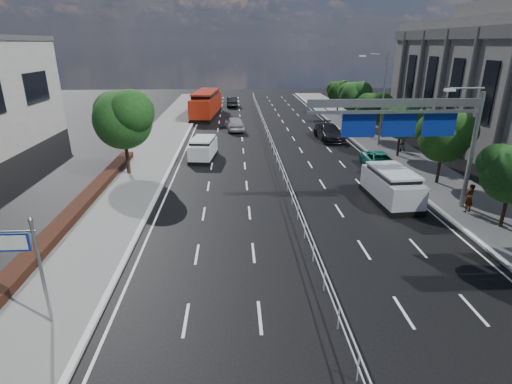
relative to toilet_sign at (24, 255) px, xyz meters
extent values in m
plane|color=black|center=(10.95, 0.00, -2.94)|extent=(160.00, 160.00, 0.00)
cube|color=slate|center=(-0.55, 0.00, -2.87)|extent=(5.00, 140.00, 0.14)
cube|color=silver|center=(1.95, 0.00, -2.87)|extent=(0.25, 140.00, 0.15)
cube|color=silver|center=(10.95, 22.50, -1.94)|extent=(0.05, 85.00, 0.05)
cube|color=silver|center=(10.95, 22.50, -2.39)|extent=(0.05, 85.00, 0.05)
cube|color=black|center=(-2.35, 5.00, -2.58)|extent=(1.00, 36.00, 0.44)
cylinder|color=gray|center=(0.45, 0.00, -0.84)|extent=(0.12, 0.12, 4.20)
sphere|color=gray|center=(0.45, 0.00, 1.31)|extent=(0.18, 0.18, 0.18)
cylinder|color=gray|center=(-0.10, 0.00, 0.91)|extent=(1.30, 0.07, 0.07)
cube|color=navy|center=(-0.40, 0.00, 0.51)|extent=(1.35, 0.06, 0.68)
cube|color=white|center=(-0.40, 0.04, 0.51)|extent=(1.20, 0.01, 0.54)
cube|color=white|center=(-0.40, -0.04, 0.51)|extent=(1.20, 0.01, 0.54)
cylinder|color=gray|center=(21.55, 10.00, 0.66)|extent=(0.28, 0.28, 7.20)
cube|color=gray|center=(16.55, 10.00, 3.66)|extent=(10.20, 0.25, 0.45)
cube|color=gray|center=(16.55, 10.00, 3.16)|extent=(10.20, 0.18, 0.18)
cylinder|color=gray|center=(20.55, 10.00, 4.46)|extent=(2.00, 0.10, 0.10)
cube|color=silver|center=(19.55, 10.00, 4.36)|extent=(0.60, 0.25, 0.15)
cube|color=navy|center=(19.35, 10.18, 2.36)|extent=(2.00, 0.08, 1.40)
cube|color=white|center=(19.35, 10.23, 2.36)|extent=(1.80, 0.02, 1.20)
cube|color=navy|center=(16.95, 10.18, 2.36)|extent=(2.00, 0.08, 1.40)
cube|color=white|center=(16.95, 10.23, 2.36)|extent=(1.80, 0.02, 1.20)
cube|color=navy|center=(14.55, 10.18, 2.36)|extent=(2.00, 0.08, 1.40)
cube|color=white|center=(14.55, 10.23, 2.36)|extent=(1.80, 0.02, 1.20)
cylinder|color=gray|center=(21.75, 26.00, 1.56)|extent=(0.16, 0.16, 9.00)
cylinder|color=gray|center=(20.55, 26.00, 5.86)|extent=(0.10, 2.40, 0.10)
cube|color=silver|center=(19.35, 26.00, 5.71)|extent=(0.60, 0.25, 0.15)
cube|color=#4C4947|center=(27.85, 22.00, 7.66)|extent=(0.40, 36.00, 1.00)
cylinder|color=black|center=(-1.05, 18.00, -1.19)|extent=(0.28, 0.28, 3.50)
sphere|color=#173711|center=(-1.05, 18.00, 1.40)|extent=(4.40, 4.40, 4.40)
sphere|color=#173711|center=(-0.17, 17.34, 2.10)|extent=(3.30, 3.30, 3.30)
sphere|color=#173711|center=(-1.82, 18.66, 1.96)|extent=(3.08, 3.08, 3.08)
cylinder|color=black|center=(22.15, 7.00, -1.64)|extent=(0.21, 0.21, 2.60)
sphere|color=#173711|center=(21.59, 7.48, 0.70)|extent=(2.24, 2.24, 2.24)
cylinder|color=black|center=(22.15, 14.50, -1.54)|extent=(0.22, 0.22, 2.80)
sphere|color=black|center=(22.15, 14.50, 0.53)|extent=(3.50, 3.50, 3.50)
sphere|color=black|center=(22.85, 13.97, 1.09)|extent=(2.62, 2.62, 2.62)
sphere|color=black|center=(21.54, 15.03, 0.98)|extent=(2.45, 2.45, 2.45)
cylinder|color=black|center=(22.15, 22.00, -1.59)|extent=(0.22, 0.22, 2.70)
sphere|color=#173711|center=(22.15, 22.00, 0.40)|extent=(3.30, 3.30, 3.30)
sphere|color=#173711|center=(22.81, 21.50, 0.94)|extent=(2.48, 2.48, 2.47)
sphere|color=#173711|center=(21.58, 22.50, 0.84)|extent=(2.31, 2.31, 2.31)
cylinder|color=black|center=(22.15, 29.50, -1.62)|extent=(0.21, 0.21, 2.65)
sphere|color=black|center=(22.15, 29.50, 0.34)|extent=(3.20, 3.20, 3.20)
sphere|color=black|center=(22.79, 29.02, 0.87)|extent=(2.40, 2.40, 2.40)
sphere|color=black|center=(21.59, 29.98, 0.77)|extent=(2.24, 2.24, 2.24)
cylinder|color=black|center=(22.15, 37.00, -1.52)|extent=(0.23, 0.23, 2.85)
sphere|color=#173711|center=(22.15, 37.00, 0.59)|extent=(3.60, 3.60, 3.60)
sphere|color=#173711|center=(22.87, 36.46, 1.16)|extent=(2.70, 2.70, 2.70)
sphere|color=#173711|center=(21.52, 37.54, 1.05)|extent=(2.52, 2.52, 2.52)
cylinder|color=black|center=(22.15, 44.50, -1.64)|extent=(0.21, 0.21, 2.60)
sphere|color=black|center=(22.15, 44.50, 0.28)|extent=(3.10, 3.10, 3.10)
sphere|color=black|center=(22.77, 44.03, 0.80)|extent=(2.32, 2.33, 2.32)
sphere|color=black|center=(21.61, 44.97, 0.70)|extent=(2.17, 2.17, 2.17)
cube|color=black|center=(4.51, 22.30, -2.79)|extent=(2.45, 4.62, 0.31)
cube|color=silver|center=(4.51, 22.30, -2.02)|extent=(2.40, 4.53, 1.30)
cube|color=black|center=(4.51, 22.30, -1.37)|extent=(2.10, 3.31, 0.58)
cube|color=silver|center=(4.51, 22.30, -1.08)|extent=(2.21, 3.58, 0.12)
cylinder|color=black|center=(3.55, 20.98, -2.62)|extent=(0.36, 0.68, 0.65)
cylinder|color=black|center=(5.11, 20.78, -2.62)|extent=(0.36, 0.68, 0.65)
cylinder|color=black|center=(3.92, 23.82, -2.62)|extent=(0.36, 0.68, 0.65)
cylinder|color=black|center=(5.47, 23.62, -2.62)|extent=(0.36, 0.68, 0.65)
cube|color=black|center=(3.45, 44.49, -2.77)|extent=(4.01, 12.03, 0.35)
cube|color=#9B1E0B|center=(3.45, 44.49, -1.25)|extent=(3.93, 11.79, 2.40)
cube|color=black|center=(3.45, 44.49, -0.05)|extent=(3.38, 8.55, 1.06)
cube|color=#9B1E0B|center=(3.45, 44.49, 0.48)|extent=(3.56, 9.25, 0.21)
cylinder|color=black|center=(1.91, 40.82, -2.58)|extent=(0.38, 0.75, 0.73)
cylinder|color=black|center=(4.21, 40.58, -2.58)|extent=(0.38, 0.75, 0.73)
cylinder|color=black|center=(2.70, 48.41, -2.58)|extent=(0.38, 0.75, 0.73)
cylinder|color=black|center=(5.00, 48.17, -2.58)|extent=(0.38, 0.75, 0.73)
imported|color=#A3A5AA|center=(7.34, 34.67, -2.11)|extent=(2.60, 5.10, 1.66)
imported|color=black|center=(7.08, 53.48, -2.17)|extent=(1.73, 4.75, 1.56)
cube|color=black|center=(17.45, 11.34, -2.76)|extent=(2.56, 5.42, 0.36)
cube|color=#B5B9BD|center=(17.45, 11.34, -1.89)|extent=(2.51, 5.31, 1.49)
cube|color=black|center=(17.45, 11.34, -1.14)|extent=(2.25, 3.85, 0.66)
cube|color=#B5B9BD|center=(17.45, 11.34, -0.81)|extent=(2.36, 4.17, 0.13)
cylinder|color=black|center=(16.64, 9.57, -2.57)|extent=(0.36, 0.76, 0.74)
cylinder|color=black|center=(18.48, 9.68, -2.57)|extent=(0.36, 0.76, 0.74)
cylinder|color=black|center=(16.43, 12.99, -2.57)|extent=(0.36, 0.76, 0.74)
cylinder|color=black|center=(18.27, 13.10, -2.57)|extent=(0.36, 0.76, 0.74)
imported|color=#1A7769|center=(19.25, 18.55, -2.29)|extent=(2.25, 4.75, 1.31)
imported|color=black|center=(17.45, 29.21, -2.12)|extent=(2.71, 5.83, 1.65)
imported|color=gray|center=(21.39, 9.09, -1.91)|extent=(0.77, 0.66, 1.78)
imported|color=gray|center=(23.10, 23.58, -1.98)|extent=(0.81, 0.64, 1.65)
camera|label=1|loc=(7.32, -12.52, 6.87)|focal=28.00mm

